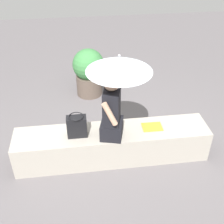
% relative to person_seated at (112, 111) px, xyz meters
% --- Properties ---
extents(ground_plane, '(14.00, 14.00, 0.00)m').
position_rel_person_seated_xyz_m(ground_plane, '(0.02, 0.08, -0.86)').
color(ground_plane, '#605B5E').
extents(stone_bench, '(2.70, 0.52, 0.47)m').
position_rel_person_seated_xyz_m(stone_bench, '(0.02, 0.08, -0.62)').
color(stone_bench, '#A8A093').
rests_on(stone_bench, ground).
extents(person_seated, '(0.36, 0.50, 0.90)m').
position_rel_person_seated_xyz_m(person_seated, '(0.00, 0.00, 0.00)').
color(person_seated, black).
rests_on(person_seated, stone_bench).
extents(parasol, '(0.81, 0.81, 1.14)m').
position_rel_person_seated_xyz_m(parasol, '(0.10, 0.05, 0.63)').
color(parasol, '#B7B7BC').
rests_on(parasol, stone_bench).
extents(handbag_black, '(0.26, 0.20, 0.32)m').
position_rel_person_seated_xyz_m(handbag_black, '(-0.46, 0.05, -0.23)').
color(handbag_black, black).
rests_on(handbag_black, stone_bench).
extents(magazine, '(0.28, 0.21, 0.01)m').
position_rel_person_seated_xyz_m(magazine, '(0.58, 0.09, -0.38)').
color(magazine, gold).
rests_on(magazine, stone_bench).
extents(planter_near, '(0.59, 0.59, 0.92)m').
position_rel_person_seated_xyz_m(planter_near, '(-0.18, 1.92, -0.37)').
color(planter_near, brown).
rests_on(planter_near, ground).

